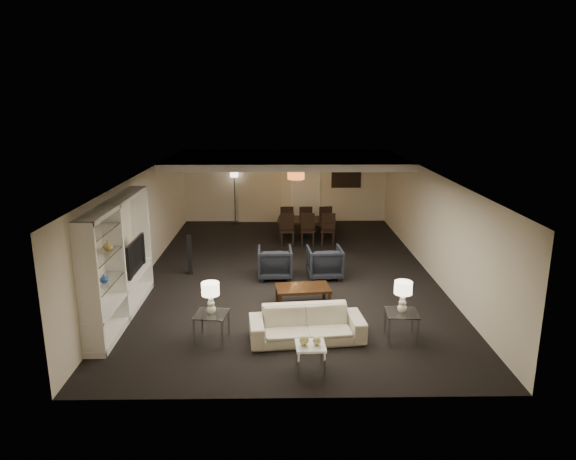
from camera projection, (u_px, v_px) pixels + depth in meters
The scene contains 35 objects.
floor at pixel (288, 273), 12.79m from camera, with size 11.00×11.00×0.00m, color black.
ceiling at pixel (288, 173), 12.16m from camera, with size 7.00×11.00×0.02m, color silver.
wall_back at pixel (285, 186), 17.79m from camera, with size 7.00×0.02×2.50m, color beige.
wall_front at pixel (294, 319), 7.15m from camera, with size 7.00×0.02×2.50m, color beige.
wall_left at pixel (144, 225), 12.42m from camera, with size 0.02×11.00×2.50m, color beige.
wall_right at pixel (431, 223), 12.53m from camera, with size 0.02×11.00×2.50m, color beige.
ceiling_soffit at pixel (286, 160), 15.57m from camera, with size 7.00×4.00×0.20m, color silver.
curtains at pixel (260, 188), 17.71m from camera, with size 1.50×0.12×2.40m, color beige.
door at pixel (306, 192), 17.83m from camera, with size 0.90×0.05×2.10m, color silver.
painting at pixel (346, 177), 17.71m from camera, with size 0.95×0.04×0.65m, color #142D38.
media_unit at pixel (119, 261), 9.92m from camera, with size 0.38×3.40×2.35m, color white, non-canonical shape.
pendant_light at pixel (296, 175), 15.69m from camera, with size 0.52×0.52×0.24m, color #D8591E.
sofa at pixel (307, 324), 9.19m from camera, with size 2.04×0.80×0.60m, color beige.
coffee_table at pixel (303, 296), 10.76m from camera, with size 1.12×0.65×0.40m, color black, non-canonical shape.
armchair_left at pixel (275, 263), 12.35m from camera, with size 0.81×0.83×0.76m, color black.
armchair_right at pixel (325, 262), 12.37m from camera, with size 0.81×0.83×0.76m, color black.
side_table_left at pixel (212, 327), 9.17m from camera, with size 0.56×0.56×0.52m, color white, non-canonical shape.
side_table_right at pixel (401, 326), 9.22m from camera, with size 0.56×0.56×0.52m, color silver, non-canonical shape.
table_lamp_left at pixel (211, 298), 9.03m from camera, with size 0.32×0.32×0.58m, color beige, non-canonical shape.
table_lamp_right at pixel (403, 297), 9.09m from camera, with size 0.32×0.32×0.58m, color white, non-canonical shape.
marble_table at pixel (310, 358), 8.14m from camera, with size 0.47×0.47×0.47m, color white, non-canonical shape.
gold_gourd_a at pixel (304, 340), 8.06m from camera, with size 0.15×0.15×0.15m, color tan.
gold_gourd_b at pixel (317, 341), 8.07m from camera, with size 0.13×0.13×0.13m, color #E0CA76.
television at pixel (130, 256), 10.54m from camera, with size 0.15×1.17×0.68m, color black.
vase_blue at pixel (104, 279), 9.06m from camera, with size 0.15×0.15×0.16m, color #264AA6.
vase_amber at pixel (108, 245), 9.26m from camera, with size 0.17×0.17×0.18m, color #B1883B.
floor_speaker at pixel (190, 255), 12.57m from camera, with size 0.11×0.11×0.99m, color black.
dining_table at pixel (306, 229), 15.72m from camera, with size 1.77×0.99×0.62m, color black.
chair_nl at pixel (287, 230), 15.04m from camera, with size 0.43×0.43×0.92m, color black, non-canonical shape.
chair_nm at pixel (308, 230), 15.05m from camera, with size 0.43×0.43×0.92m, color black, non-canonical shape.
chair_nr at pixel (328, 230), 15.06m from camera, with size 0.43×0.43×0.92m, color black, non-canonical shape.
chair_fl at pixel (287, 220), 16.30m from camera, with size 0.43×0.43×0.92m, color black, non-canonical shape.
chair_fm at pixel (306, 220), 16.31m from camera, with size 0.43×0.43×0.92m, color black, non-canonical shape.
chair_fr at pixel (324, 220), 16.32m from camera, with size 0.43×0.43×0.92m, color black, non-canonical shape.
floor_lamp at pixel (235, 197), 17.56m from camera, with size 0.27×0.27×1.86m, color black, non-canonical shape.
Camera 1 is at (-0.19, -12.10, 4.25)m, focal length 32.00 mm.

